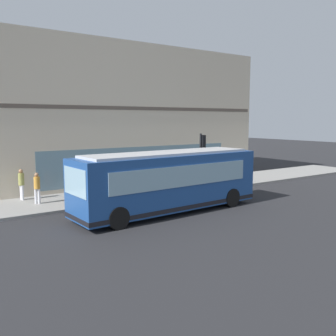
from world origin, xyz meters
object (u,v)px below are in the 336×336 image
pedestrian_by_light_pole (219,172)px  traffic_light_near_corner (202,150)px  pedestrian_near_building_entrance (37,186)px  pedestrian_near_hydrant (21,182)px  fire_hydrant (178,180)px  newspaper_vending_box (86,194)px  city_bus_nearside (168,182)px

pedestrian_by_light_pole → traffic_light_near_corner: bearing=87.8°
pedestrian_near_building_entrance → pedestrian_near_hydrant: (1.49, 0.46, 0.04)m
pedestrian_by_light_pole → fire_hydrant: bearing=44.3°
pedestrian_by_light_pole → newspaper_vending_box: size_ratio=1.96×
fire_hydrant → pedestrian_near_hydrant: size_ratio=0.42×
city_bus_nearside → pedestrian_near_building_entrance: 7.19m
city_bus_nearside → newspaper_vending_box: size_ratio=11.28×
pedestrian_near_hydrant → pedestrian_by_light_pole: 12.50m
traffic_light_near_corner → pedestrian_near_building_entrance: traffic_light_near_corner is taller
city_bus_nearside → pedestrian_by_light_pole: 7.34m
traffic_light_near_corner → newspaper_vending_box: size_ratio=4.04×
traffic_light_near_corner → pedestrian_near_hydrant: size_ratio=2.06×
pedestrian_near_building_entrance → pedestrian_by_light_pole: pedestrian_by_light_pole is taller
fire_hydrant → pedestrian_near_building_entrance: 9.74m
traffic_light_near_corner → fire_hydrant: size_ratio=4.91×
pedestrian_by_light_pole → newspaper_vending_box: pedestrian_by_light_pole is taller
fire_hydrant → city_bus_nearside: bearing=139.8°
traffic_light_near_corner → city_bus_nearside: bearing=124.3°
traffic_light_near_corner → newspaper_vending_box: 8.20m
traffic_light_near_corner → pedestrian_by_light_pole: 2.09m
traffic_light_near_corner → fire_hydrant: (1.94, 0.51, -2.17)m
city_bus_nearside → pedestrian_by_light_pole: (3.40, -6.49, -0.38)m
pedestrian_near_hydrant → pedestrian_near_building_entrance: bearing=-163.0°
city_bus_nearside → pedestrian_near_hydrant: size_ratio=5.77×
newspaper_vending_box → city_bus_nearside: bearing=-143.1°
pedestrian_by_light_pole → pedestrian_near_hydrant: bearing=75.7°
pedestrian_near_hydrant → newspaper_vending_box: pedestrian_near_hydrant is taller
pedestrian_near_hydrant → traffic_light_near_corner: bearing=-105.9°
traffic_light_near_corner → pedestrian_by_light_pole: traffic_light_near_corner is taller
pedestrian_near_hydrant → city_bus_nearside: bearing=-139.1°
pedestrian_near_building_entrance → pedestrian_near_hydrant: bearing=17.0°
newspaper_vending_box → pedestrian_near_building_entrance: bearing=62.6°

